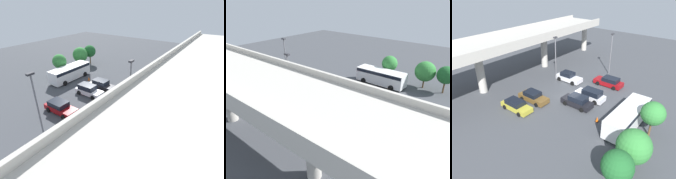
{
  "view_description": "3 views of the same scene",
  "coord_description": "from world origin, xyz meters",
  "views": [
    {
      "loc": [
        19.25,
        14.22,
        13.24
      ],
      "look_at": [
        -0.55,
        0.61,
        0.95
      ],
      "focal_mm": 28.0,
      "sensor_mm": 36.0,
      "label": 1
    },
    {
      "loc": [
        -17.24,
        21.23,
        14.21
      ],
      "look_at": [
        0.2,
        0.05,
        1.85
      ],
      "focal_mm": 35.0,
      "sensor_mm": 36.0,
      "label": 2
    },
    {
      "loc": [
        -22.59,
        -16.75,
        16.11
      ],
      "look_at": [
        -0.53,
        0.93,
        1.34
      ],
      "focal_mm": 35.0,
      "sensor_mm": 36.0,
      "label": 3
    }
  ],
  "objects": [
    {
      "name": "ground_plane",
      "position": [
        0.0,
        0.0,
        0.0
      ],
      "size": [
        89.31,
        89.31,
        0.0
      ],
      "primitive_type": "plane",
      "color": "#424449"
    },
    {
      "name": "highway_overpass",
      "position": [
        0.0,
        11.85,
        6.44
      ],
      "size": [
        42.9,
        7.56,
        7.82
      ],
      "color": "#BCB7AD",
      "rests_on": "ground_plane"
    },
    {
      "name": "parked_car_0",
      "position": [
        -7.13,
        3.88,
        0.66
      ],
      "size": [
        2.03,
        4.61,
        1.38
      ],
      "rotation": [
        0.0,
        0.0,
        -1.57
      ],
      "color": "gold",
      "rests_on": "ground_plane"
    },
    {
      "name": "parked_car_1",
      "position": [
        -4.06,
        3.76,
        0.69
      ],
      "size": [
        2.09,
        4.61,
        1.48
      ],
      "rotation": [
        0.0,
        0.0,
        -1.57
      ],
      "color": "brown",
      "rests_on": "ground_plane"
    },
    {
      "name": "parked_car_2",
      "position": [
        -1.25,
        -2.01,
        0.76
      ],
      "size": [
        2.02,
        4.46,
        1.62
      ],
      "rotation": [
        0.0,
        0.0,
        1.57
      ],
      "color": "black",
      "rests_on": "ground_plane"
    },
    {
      "name": "parked_car_3",
      "position": [
        1.42,
        -2.46,
        0.8
      ],
      "size": [
        2.0,
        4.5,
        1.66
      ],
      "rotation": [
        0.0,
        0.0,
        1.57
      ],
      "color": "silver",
      "rests_on": "ground_plane"
    },
    {
      "name": "parked_car_4",
      "position": [
        4.43,
        3.9,
        0.74
      ],
      "size": [
        2.04,
        4.58,
        1.61
      ],
      "rotation": [
        0.0,
        0.0,
        -1.57
      ],
      "color": "silver",
      "rests_on": "ground_plane"
    },
    {
      "name": "parked_car_5",
      "position": [
        7.14,
        -2.38,
        0.72
      ],
      "size": [
        2.1,
        4.7,
        1.51
      ],
      "rotation": [
        0.0,
        0.0,
        1.57
      ],
      "color": "maroon",
      "rests_on": "ground_plane"
    },
    {
      "name": "shuttle_bus",
      "position": [
        -1.27,
        -9.31,
        1.49
      ],
      "size": [
        8.18,
        2.82,
        2.48
      ],
      "rotation": [
        0.0,
        0.0,
        3.14
      ],
      "color": "white",
      "rests_on": "ground_plane"
    },
    {
      "name": "lamp_post_near_aisle",
      "position": [
        3.28,
        5.75,
        4.47
      ],
      "size": [
        0.7,
        0.35,
        7.57
      ],
      "color": "slate",
      "rests_on": "ground_plane"
    },
    {
      "name": "lamp_post_mid_lot",
      "position": [
        11.45,
        -0.05,
        4.42
      ],
      "size": [
        0.7,
        0.35,
        7.48
      ],
      "color": "slate",
      "rests_on": "ground_plane"
    },
    {
      "name": "tree_front_left",
      "position": [
        -10.37,
        -12.31,
        2.89
      ],
      "size": [
        2.68,
        2.68,
        4.25
      ],
      "color": "brown",
      "rests_on": "ground_plane"
    },
    {
      "name": "tree_front_right",
      "position": [
        -7.28,
        -12.37,
        2.77
      ],
      "size": [
        3.19,
        3.19,
        4.37
      ],
      "color": "brown",
      "rests_on": "ground_plane"
    },
    {
      "name": "tree_front_far_right",
      "position": [
        -1.32,
        -12.0,
        2.96
      ],
      "size": [
        2.64,
        2.64,
        4.29
      ],
      "color": "brown",
      "rests_on": "ground_plane"
    },
    {
      "name": "traffic_cone",
      "position": [
        -2.71,
        -6.07,
        0.33
      ],
      "size": [
        0.44,
        0.44,
        0.7
      ],
      "color": "black",
      "rests_on": "ground_plane"
    }
  ]
}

